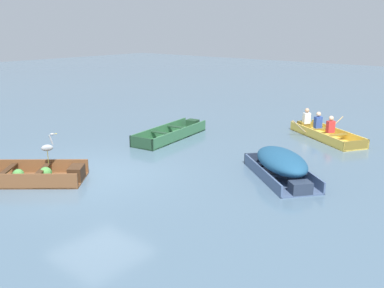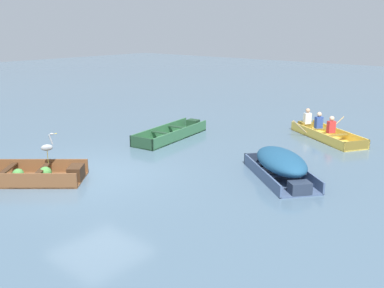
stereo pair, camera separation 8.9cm
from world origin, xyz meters
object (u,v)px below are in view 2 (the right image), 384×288
Objects in this scene: skiff_slate_blue_near_moored at (281,164)px; skiff_green_mid_moored at (173,133)px; rowboat_yellow_with_crew at (324,132)px; heron_on_dinghy at (47,147)px; dinghy_wooden_brown_foreground at (29,175)px.

skiff_slate_blue_near_moored reaches higher than skiff_green_mid_moored.
skiff_slate_blue_near_moored is 0.80× the size of skiff_green_mid_moored.
rowboat_yellow_with_crew is 4.08× the size of heron_on_dinghy.
skiff_green_mid_moored is 1.07× the size of rowboat_yellow_with_crew.
skiff_green_mid_moored is 4.36× the size of heron_on_dinghy.
rowboat_yellow_with_crew is at bearing 101.22° from skiff_slate_blue_near_moored.
rowboat_yellow_with_crew is at bearing 40.21° from skiff_green_mid_moored.
heron_on_dinghy reaches higher than dinghy_wooden_brown_foreground.
heron_on_dinghy is at bearing -113.42° from rowboat_yellow_with_crew.
skiff_green_mid_moored is at bearing 92.01° from dinghy_wooden_brown_foreground.
skiff_green_mid_moored is 5.70m from rowboat_yellow_with_crew.
skiff_green_mid_moored is at bearing 165.34° from skiff_slate_blue_near_moored.
heron_on_dinghy is at bearing 71.67° from dinghy_wooden_brown_foreground.
rowboat_yellow_with_crew is (4.14, 9.68, 0.05)m from dinghy_wooden_brown_foreground.
heron_on_dinghy is at bearing -86.00° from skiff_green_mid_moored.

